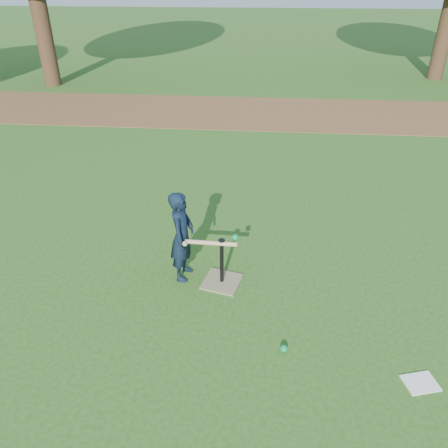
{
  "coord_description": "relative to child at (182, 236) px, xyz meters",
  "views": [
    {
      "loc": [
        0.75,
        -3.83,
        3.33
      ],
      "look_at": [
        0.35,
        0.66,
        0.65
      ],
      "focal_mm": 35.0,
      "sensor_mm": 36.0,
      "label": 1
    }
  ],
  "objects": [
    {
      "name": "child",
      "position": [
        0.0,
        0.0,
        0.0
      ],
      "size": [
        0.32,
        0.44,
        1.15
      ],
      "primitive_type": "imported",
      "rotation": [
        0.0,
        0.0,
        1.47
      ],
      "color": "black",
      "rests_on": "ground"
    },
    {
      "name": "swing_action",
      "position": [
        0.38,
        -0.11,
        0.01
      ],
      "size": [
        0.64,
        0.19,
        0.12
      ],
      "color": "tan",
      "rests_on": "ground"
    },
    {
      "name": "batting_tee",
      "position": [
        0.48,
        -0.1,
        -0.46
      ],
      "size": [
        0.52,
        0.52,
        0.61
      ],
      "color": "#877955",
      "rests_on": "ground"
    },
    {
      "name": "wiffle_ball_ground",
      "position": [
        1.2,
        -1.15,
        -0.53
      ],
      "size": [
        0.08,
        0.08,
        0.08
      ],
      "primitive_type": "sphere",
      "color": "#0C8742",
      "rests_on": "ground"
    },
    {
      "name": "dirt_strip",
      "position": [
        0.13,
        7.05,
        -0.57
      ],
      "size": [
        24.0,
        3.0,
        0.01
      ],
      "primitive_type": "cube",
      "color": "brown",
      "rests_on": "ground"
    },
    {
      "name": "clipboard",
      "position": [
        2.45,
        -1.42,
        -0.57
      ],
      "size": [
        0.35,
        0.3,
        0.01
      ],
      "primitive_type": "cube",
      "rotation": [
        0.0,
        0.0,
        0.27
      ],
      "color": "white",
      "rests_on": "ground"
    },
    {
      "name": "ground",
      "position": [
        0.13,
        -0.45,
        -0.57
      ],
      "size": [
        80.0,
        80.0,
        0.0
      ],
      "primitive_type": "plane",
      "color": "#285116",
      "rests_on": "ground"
    }
  ]
}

